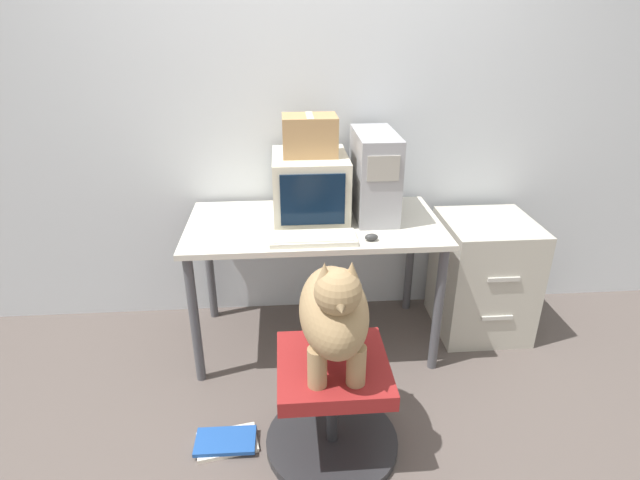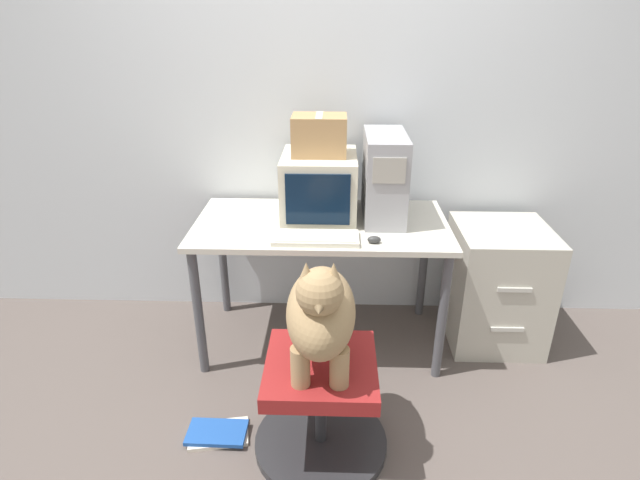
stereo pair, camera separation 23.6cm
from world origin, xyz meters
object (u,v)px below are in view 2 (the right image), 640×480
Objects in this scene: dog at (321,311)px; book_stack_floor at (218,433)px; office_chair at (321,406)px; cardboard_box at (319,135)px; filing_cabinet at (496,285)px; pc_tower at (384,176)px; keyboard at (316,238)px; crt_monitor at (319,186)px.

dog reaches higher than book_stack_floor.
office_chair is 2.11× the size of cardboard_box.
office_chair is 0.84× the size of filing_cabinet.
pc_tower is 0.79× the size of office_chair.
cardboard_box is at bearing 177.88° from filing_cabinet.
keyboard is at bearing 50.99° from book_stack_floor.
keyboard is at bearing -91.13° from crt_monitor.
pc_tower is at bearing 177.86° from filing_cabinet.
book_stack_floor is (-0.44, -0.54, -0.76)m from keyboard.
cardboard_box is at bearing 90.00° from crt_monitor.
dog is (-0.31, -0.93, -0.26)m from pc_tower.
pc_tower is 0.88× the size of dog.
keyboard is 0.72× the size of office_chair.
crt_monitor is 1.06× the size of keyboard.
book_stack_floor is (-0.79, -0.87, -0.98)m from pc_tower.
filing_cabinet is at bearing 41.46° from office_chair.
crt_monitor is 0.35m from pc_tower.
dog is 1.40m from filing_cabinet.
crt_monitor is 0.96m from dog.
office_chair is at bearing -87.66° from cardboard_box.
cardboard_box reaches higher than filing_cabinet.
crt_monitor is at bearing 92.35° from office_chair.
cardboard_box reaches higher than office_chair.
crt_monitor is at bearing 178.09° from filing_cabinet.
filing_cabinet is 2.50× the size of cardboard_box.
keyboard is at bearing -163.55° from filing_cabinet.
keyboard is at bearing 94.26° from dog.
book_stack_floor is at bearing 175.94° from office_chair.
dog reaches higher than filing_cabinet.
cardboard_box is (-0.35, 0.01, 0.22)m from pc_tower.
book_stack_floor is (-1.48, -0.85, -0.34)m from filing_cabinet.
dog is 0.87m from book_stack_floor.
keyboard is 1.17m from filing_cabinet.
pc_tower reaches higher than keyboard.
keyboard is at bearing 94.43° from office_chair.
crt_monitor is 1.19m from filing_cabinet.
crt_monitor is 1.54× the size of book_stack_floor.
crt_monitor is 0.85× the size of dog.
filing_cabinet is (1.00, 0.88, 0.12)m from office_chair.
office_chair is 2.02× the size of book_stack_floor.
keyboard reaches higher than book_stack_floor.
office_chair is (0.04, -0.92, -0.71)m from crt_monitor.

